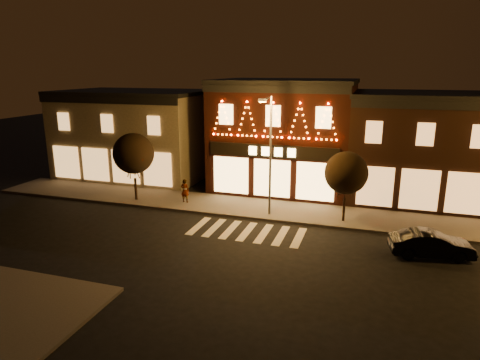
% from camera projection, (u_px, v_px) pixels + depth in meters
% --- Properties ---
extents(ground, '(120.00, 120.00, 0.00)m').
position_uv_depth(ground, '(223.00, 261.00, 20.66)').
color(ground, black).
rests_on(ground, ground).
extents(sidewalk_far, '(44.00, 4.00, 0.15)m').
position_uv_depth(sidewalk_far, '(294.00, 212.00, 27.42)').
color(sidewalk_far, '#47423D').
rests_on(sidewalk_far, ground).
extents(building_left, '(12.20, 8.28, 7.30)m').
position_uv_depth(building_left, '(136.00, 133.00, 36.45)').
color(building_left, '#6D644D').
rests_on(building_left, ground).
extents(building_pulp, '(10.20, 8.34, 8.30)m').
position_uv_depth(building_pulp, '(285.00, 135.00, 32.47)').
color(building_pulp, black).
rests_on(building_pulp, ground).
extents(building_right_a, '(9.20, 8.28, 7.50)m').
position_uv_depth(building_right_a, '(418.00, 146.00, 29.79)').
color(building_right_a, black).
rests_on(building_right_a, ground).
extents(streetlamp_mid, '(0.48, 1.68, 7.34)m').
position_uv_depth(streetlamp_mid, '(269.00, 147.00, 25.62)').
color(streetlamp_mid, '#59595E').
rests_on(streetlamp_mid, sidewalk_far).
extents(tree_left, '(2.80, 2.80, 4.69)m').
position_uv_depth(tree_left, '(133.00, 154.00, 29.02)').
color(tree_left, black).
rests_on(tree_left, sidewalk_far).
extents(tree_right, '(2.54, 2.54, 4.24)m').
position_uv_depth(tree_right, '(346.00, 173.00, 24.92)').
color(tree_right, black).
rests_on(tree_right, sidewalk_far).
extents(dark_sedan, '(4.11, 2.01, 1.30)m').
position_uv_depth(dark_sedan, '(431.00, 244.00, 20.97)').
color(dark_sedan, black).
rests_on(dark_sedan, ground).
extents(pedestrian, '(0.61, 0.42, 1.63)m').
position_uv_depth(pedestrian, '(185.00, 191.00, 29.03)').
color(pedestrian, gray).
rests_on(pedestrian, sidewalk_far).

